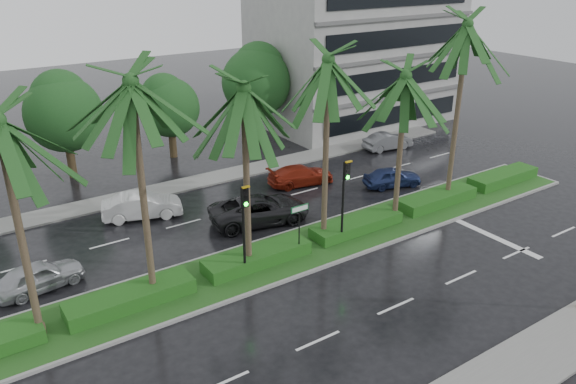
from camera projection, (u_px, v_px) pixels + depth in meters
ground at (322, 256)px, 26.81m from camera, size 120.00×120.00×0.00m
near_sidewalk at (504, 378)px, 19.01m from camera, size 40.00×2.40×0.12m
far_sidewalk at (209, 179)px, 35.95m from camera, size 40.00×2.00×0.12m
median at (310, 247)px, 27.55m from camera, size 36.00×4.00×0.15m
hedge at (310, 240)px, 27.40m from camera, size 35.20×1.40×0.60m
lane_markings at (375, 243)px, 28.05m from camera, size 34.00×13.06×0.01m
palm_row at (289, 86)px, 23.78m from camera, size 26.30×4.20×10.68m
signal_median_left at (244, 218)px, 23.81m from camera, size 0.34×0.42×4.36m
signal_median_right at (345, 190)px, 26.65m from camera, size 0.34×0.42×4.36m
street_sign at (299, 218)px, 25.84m from camera, size 0.95×0.09×2.60m
bg_trees at (172, 92)px, 38.59m from camera, size 33.17×5.19×7.49m
building at (355, 50)px, 47.01m from camera, size 16.00×10.00×12.00m
car_silver at (39, 276)px, 23.95m from camera, size 2.08×3.94×1.28m
car_white at (142, 206)px, 30.56m from camera, size 2.70×4.50×1.40m
car_darkgrey at (259, 209)px, 30.00m from camera, size 3.54×5.76×1.49m
car_red at (301, 175)px, 35.09m from camera, size 2.41×4.45×1.22m
car_blue at (392, 177)px, 34.78m from camera, size 2.46×3.86×1.22m
car_grey at (388, 141)px, 41.49m from camera, size 1.72×3.91×1.25m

